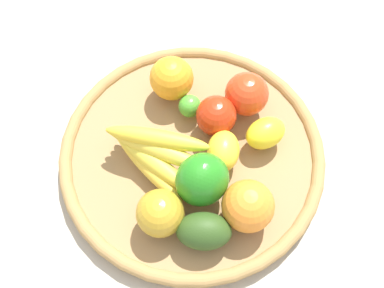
# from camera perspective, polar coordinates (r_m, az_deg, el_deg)

# --- Properties ---
(ground_plane) EXTENTS (2.40, 2.40, 0.00)m
(ground_plane) POSITION_cam_1_polar(r_m,az_deg,el_deg) (0.84, 0.00, -1.83)
(ground_plane) COLOR #B8AF9D
(ground_plane) RESTS_ON ground
(basket) EXTENTS (0.46, 0.46, 0.04)m
(basket) POSITION_cam_1_polar(r_m,az_deg,el_deg) (0.83, 0.00, -1.24)
(basket) COLOR #9B784D
(basket) RESTS_ON ground_plane
(apple_0) EXTENTS (0.10, 0.10, 0.08)m
(apple_0) POSITION_cam_1_polar(r_m,az_deg,el_deg) (0.83, 6.67, 6.06)
(apple_0) COLOR red
(apple_0) RESTS_ON basket
(bell_pepper) EXTENTS (0.09, 0.08, 0.10)m
(bell_pepper) POSITION_cam_1_polar(r_m,az_deg,el_deg) (0.73, 1.25, -4.37)
(bell_pepper) COLOR #25831D
(bell_pepper) RESTS_ON basket
(banana_bunch) EXTENTS (0.15, 0.18, 0.07)m
(banana_bunch) POSITION_cam_1_polar(r_m,az_deg,el_deg) (0.77, -4.78, -1.10)
(banana_bunch) COLOR yellow
(banana_bunch) RESTS_ON basket
(orange_0) EXTENTS (0.10, 0.10, 0.08)m
(orange_0) POSITION_cam_1_polar(r_m,az_deg,el_deg) (0.84, -2.49, 8.00)
(orange_0) COLOR orange
(orange_0) RESTS_ON basket
(lemon_0) EXTENTS (0.09, 0.09, 0.05)m
(lemon_0) POSITION_cam_1_polar(r_m,az_deg,el_deg) (0.78, 3.82, -0.86)
(lemon_0) COLOR yellow
(lemon_0) RESTS_ON basket
(lime_0) EXTENTS (0.06, 0.06, 0.04)m
(lime_0) POSITION_cam_1_polar(r_m,az_deg,el_deg) (0.83, -0.26, 4.64)
(lime_0) COLOR green
(lime_0) RESTS_ON basket
(avocado) EXTENTS (0.10, 0.09, 0.06)m
(avocado) POSITION_cam_1_polar(r_m,az_deg,el_deg) (0.72, 1.44, -10.55)
(avocado) COLOR #2C491A
(avocado) RESTS_ON basket
(lemon_1) EXTENTS (0.07, 0.05, 0.05)m
(lemon_1) POSITION_cam_1_polar(r_m,az_deg,el_deg) (0.81, 8.92, 1.33)
(lemon_1) COLOR yellow
(lemon_1) RESTS_ON basket
(apple_1) EXTENTS (0.08, 0.08, 0.08)m
(apple_1) POSITION_cam_1_polar(r_m,az_deg,el_deg) (0.73, -3.90, -8.39)
(apple_1) COLOR gold
(apple_1) RESTS_ON basket
(orange_1) EXTENTS (0.12, 0.12, 0.08)m
(orange_1) POSITION_cam_1_polar(r_m,az_deg,el_deg) (0.73, 6.83, -7.50)
(orange_1) COLOR orange
(orange_1) RESTS_ON basket
(apple_2) EXTENTS (0.10, 0.10, 0.07)m
(apple_2) POSITION_cam_1_polar(r_m,az_deg,el_deg) (0.80, 2.96, 3.45)
(apple_2) COLOR red
(apple_2) RESTS_ON basket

